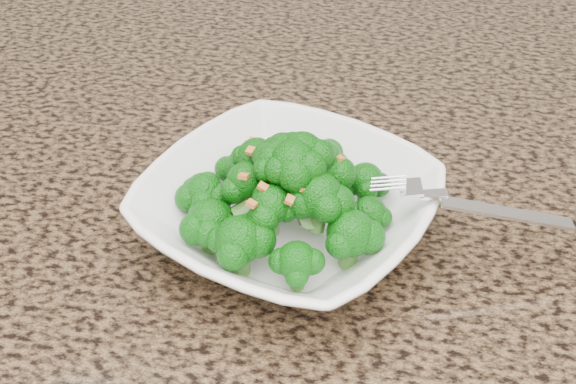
# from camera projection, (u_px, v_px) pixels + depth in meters

# --- Properties ---
(granite_counter) EXTENTS (1.64, 1.04, 0.03)m
(granite_counter) POSITION_uv_depth(u_px,v_px,m) (177.00, 179.00, 0.72)
(granite_counter) COLOR brown
(granite_counter) RESTS_ON cabinet
(bowl) EXTENTS (0.31, 0.31, 0.06)m
(bowl) POSITION_uv_depth(u_px,v_px,m) (288.00, 211.00, 0.62)
(bowl) COLOR white
(bowl) RESTS_ON granite_counter
(broccoli_pile) EXTENTS (0.21, 0.21, 0.07)m
(broccoli_pile) POSITION_uv_depth(u_px,v_px,m) (288.00, 150.00, 0.58)
(broccoli_pile) COLOR #0C620B
(broccoli_pile) RESTS_ON bowl
(garlic_topping) EXTENTS (0.13, 0.13, 0.01)m
(garlic_topping) POSITION_uv_depth(u_px,v_px,m) (288.00, 110.00, 0.55)
(garlic_topping) COLOR orange
(garlic_topping) RESTS_ON broccoli_pile
(fork) EXTENTS (0.18, 0.06, 0.01)m
(fork) POSITION_uv_depth(u_px,v_px,m) (438.00, 195.00, 0.58)
(fork) COLOR silver
(fork) RESTS_ON bowl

